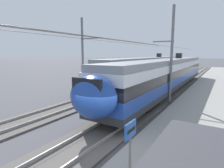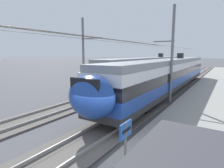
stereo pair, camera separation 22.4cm
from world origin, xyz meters
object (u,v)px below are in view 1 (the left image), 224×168
catenary_mast_mid (170,55)px  platform_sign (130,139)px  train_far_track (149,67)px  train_near_platform (169,73)px  catenary_mast_far_side (84,56)px

catenary_mast_mid → platform_sign: (-11.66, -1.83, -2.49)m
platform_sign → train_far_track: bearing=19.0°
train_near_platform → catenary_mast_far_side: 10.02m
train_far_track → platform_sign: train_far_track is taller
train_near_platform → catenary_mast_mid: catenary_mast_mid is taller
catenary_mast_far_side → platform_sign: catenary_mast_far_side is taller
train_far_track → catenary_mast_mid: size_ratio=0.78×
catenary_mast_mid → catenary_mast_far_side: bearing=96.3°
train_far_track → catenary_mast_mid: 15.11m
catenary_mast_mid → catenary_mast_far_side: catenary_mast_mid is taller
catenary_mast_mid → platform_sign: bearing=-171.1°
train_near_platform → train_far_track: bearing=33.9°
train_far_track → catenary_mast_far_side: (-14.32, 2.10, 2.03)m
train_far_track → catenary_mast_mid: bearing=-153.1°
train_far_track → train_near_platform: bearing=-146.1°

